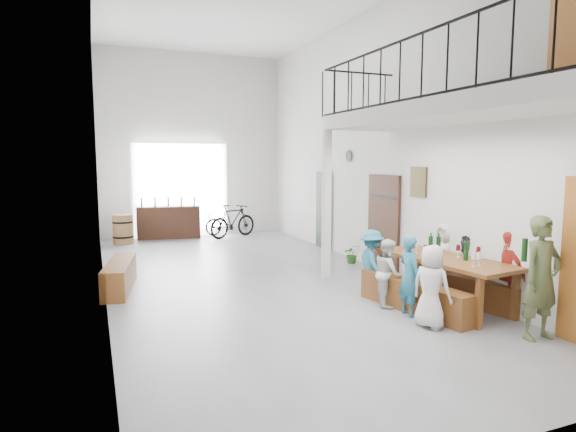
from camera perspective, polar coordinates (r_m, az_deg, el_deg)
name	(u,v)px	position (r m, az deg, el deg)	size (l,w,h in m)	color
floor	(256,279)	(9.48, -3.83, -7.42)	(12.00, 12.00, 0.00)	slate
room_walls	(254,93)	(9.29, -4.01, 14.38)	(12.00, 12.00, 12.00)	silver
gateway_portal	(181,190)	(14.92, -12.54, 3.00)	(2.80, 0.08, 2.80)	white
right_wall_decor	(434,192)	(8.87, 16.90, 2.74)	(0.07, 8.28, 5.07)	#96531D
balcony	(453,114)	(7.45, 19.02, 11.39)	(1.52, 5.62, 4.00)	silver
tasting_table	(445,263)	(7.93, 18.12, -5.29)	(1.20, 2.34, 0.79)	brown
bench_inner	(413,296)	(7.68, 14.61, -9.18)	(0.33, 2.04, 0.47)	brown
bench_wall	(462,290)	(8.31, 19.97, -8.20)	(0.26, 1.98, 0.46)	brown
tableware	(445,249)	(7.91, 18.14, -3.74)	(0.72, 1.61, 0.35)	black
side_bench	(120,276)	(9.13, -19.33, -6.70)	(0.39, 1.80, 0.51)	brown
oak_barrel	(123,229)	(14.03, -18.97, -1.49)	(0.55, 0.55, 0.81)	brown
serving_counter	(169,222)	(14.65, -13.94, -0.73)	(1.80, 0.50, 0.95)	#361D11
counter_bottles	(168,202)	(14.59, -14.01, 1.67)	(1.55, 0.23, 0.28)	black
guest_left_a	(431,286)	(6.95, 16.62, -7.99)	(0.56, 0.37, 1.15)	silver
guest_left_b	(410,275)	(7.39, 14.22, -6.84)	(0.44, 0.29, 1.20)	#26667E
guest_left_c	(388,272)	(7.82, 11.76, -6.56)	(0.52, 0.40, 1.07)	silver
guest_left_d	(372,263)	(8.32, 9.89, -5.48)	(0.73, 0.42, 1.13)	#26667E
guest_right_a	(508,272)	(7.92, 24.64, -6.10)	(0.74, 0.31, 1.27)	red
guest_right_b	(468,267)	(8.52, 20.54, -5.65)	(1.02, 0.32, 1.10)	black
guest_right_c	(445,258)	(8.86, 18.13, -4.71)	(0.59, 0.39, 1.21)	silver
host_standing	(541,278)	(6.99, 27.84, -6.52)	(0.58, 0.38, 1.60)	#4C5530
potted_plant	(352,254)	(10.90, 7.62, -4.49)	(0.38, 0.33, 0.42)	#1B461B
bicycle_near	(197,223)	(14.70, -10.71, -0.87)	(0.55, 1.57, 0.83)	black
bicycle_far	(233,221)	(14.44, -6.54, -0.59)	(0.47, 1.66, 1.00)	black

